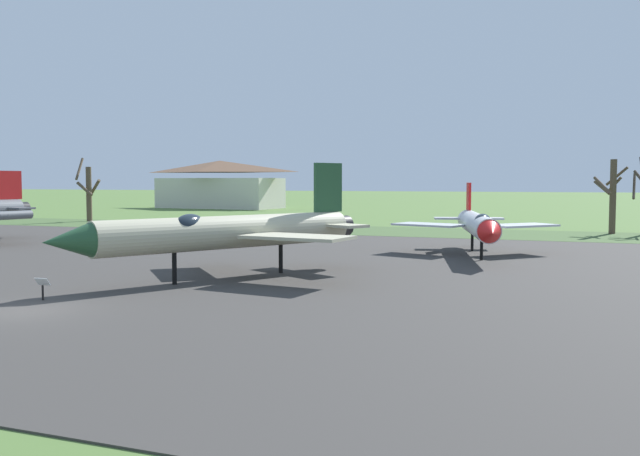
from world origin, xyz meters
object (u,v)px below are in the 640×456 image
Objects in this scene: visitor_building at (220,185)px; jet_fighter_front_left at (225,231)px; jet_fighter_rear_center at (477,224)px; info_placard_front_left at (43,286)px.

jet_fighter_front_left is at bearing -60.34° from visitor_building.
visitor_building is at bearing 130.48° from jet_fighter_rear_center.
info_placard_front_left is at bearing -115.44° from jet_fighter_front_left.
jet_fighter_rear_center is at bearing -49.52° from visitor_building.
info_placard_front_left is 0.07× the size of jet_fighter_rear_center.
visitor_building reaches higher than jet_fighter_rear_center.
jet_fighter_front_left is at bearing 64.56° from info_placard_front_left.
visitor_building is (-44.67, 78.42, 1.71)m from jet_fighter_front_left.
jet_fighter_front_left is 16.50× the size of info_placard_front_left.
info_placard_front_left is 95.59m from visitor_building.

